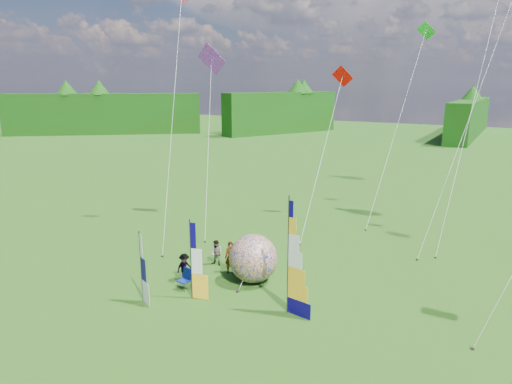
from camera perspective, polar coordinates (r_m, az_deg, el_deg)
The scene contains 17 objects.
ground at distance 20.15m, azimuth -3.46°, elevation -18.14°, with size 220.00×220.00×0.00m, color #2F490F.
treeline_ring at distance 18.37m, azimuth -3.63°, elevation -7.46°, with size 210.00×210.00×8.00m, color #0E450D, non-canonical shape.
feather_banner_main at distance 21.22m, azimuth 4.03°, elevation -8.18°, with size 1.47×0.10×5.47m, color #0A0253, non-canonical shape.
side_banner_left at distance 23.00m, azimuth -8.13°, elevation -8.52°, with size 1.10×0.10×3.99m, color yellow, non-canonical shape.
side_banner_far at distance 23.23m, azimuth -14.16°, elevation -9.18°, with size 1.04×0.10×3.53m, color white, non-canonical shape.
bol_inflatable at distance 24.87m, azimuth -0.35°, elevation -8.29°, with size 2.65×2.65×2.65m, color #001275.
spectator_a at distance 26.09m, azimuth -3.18°, elevation -8.19°, with size 0.68×0.44×1.85m, color #66594C.
spectator_b at distance 27.27m, azimuth -4.95°, elevation -7.59°, with size 0.75×0.37×1.53m, color #66594C.
spectator_c at distance 25.43m, azimuth -8.93°, elevation -9.28°, with size 1.01×0.37×1.56m, color #66594C.
spectator_d at distance 27.16m, azimuth -0.20°, elevation -7.52°, with size 0.96×0.39×1.63m, color #66594C.
camp_chair at distance 24.54m, azimuth -8.99°, elevation -10.74°, with size 0.64×0.64×1.11m, color navy, non-canonical shape.
kite_whale at distance 34.28m, azimuth 25.68°, elevation 11.45°, with size 4.70×14.85×20.20m, color black, non-canonical shape.
kite_rainbow_delta at distance 33.36m, azimuth -6.01°, elevation 7.69°, with size 7.95×10.67×14.42m, color #EA2E4E, non-canonical shape.
small_kite_red at distance 33.26m, azimuth 8.39°, elevation 5.84°, with size 3.34×11.23×12.40m, color #C00902, non-canonical shape.
small_kite_orange at distance 32.22m, azimuth 25.17°, elevation 9.22°, with size 5.35×11.23×17.71m, color orange, non-canonical shape.
small_kite_pink at distance 31.20m, azimuth -10.42°, elevation 10.38°, with size 6.10×9.76×17.95m, color #EB4C7C, non-canonical shape.
small_kite_green at distance 37.81m, azimuth 17.39°, elevation 9.11°, with size 3.71×13.06×16.10m, color green, non-canonical shape.
Camera 1 is at (9.63, -14.19, 10.58)m, focal length 32.00 mm.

